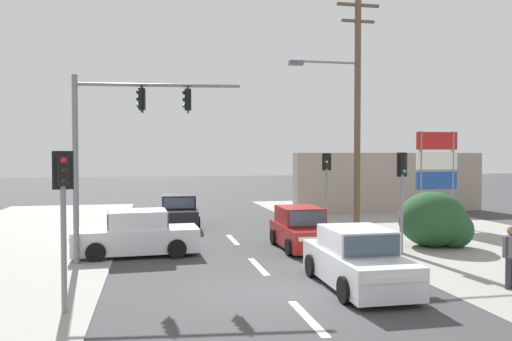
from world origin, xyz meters
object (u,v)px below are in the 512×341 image
at_px(sedan_crossing_left, 137,235).
at_px(sedan_receding_far, 357,260).
at_px(pedestal_signal_left_kerb, 63,203).
at_px(pedestrian_at_kerb, 511,254).
at_px(traffic_signal_mast, 117,134).
at_px(pedestal_signal_far_median, 327,177).
at_px(hatchback_oncoming_near, 301,230).
at_px(pedestal_signal_right_kerb, 402,185).
at_px(sedan_kerbside_parked, 179,212).
at_px(shopping_plaza_sign, 437,165).
at_px(utility_pole_midground_right, 354,108).

relative_size(sedan_crossing_left, sedan_receding_far, 1.01).
height_order(pedestal_signal_left_kerb, pedestrian_at_kerb, pedestal_signal_left_kerb).
xyz_separation_m(traffic_signal_mast, pedestal_signal_far_median, (9.46, 6.74, -1.73)).
bearing_deg(sedan_receding_far, hatchback_oncoming_near, 88.35).
bearing_deg(pedestrian_at_kerb, pedestal_signal_right_kerb, 96.68).
height_order(pedestal_signal_right_kerb, sedan_kerbside_parked, pedestal_signal_right_kerb).
bearing_deg(pedestrian_at_kerb, hatchback_oncoming_near, 118.91).
distance_m(pedestal_signal_far_median, sedan_crossing_left, 10.62).
height_order(pedestal_signal_left_kerb, pedestal_signal_far_median, same).
distance_m(hatchback_oncoming_near, sedan_kerbside_parked, 7.79).
bearing_deg(pedestal_signal_right_kerb, shopping_plaza_sign, 49.62).
xyz_separation_m(pedestal_signal_far_median, sedan_kerbside_parked, (-7.12, 1.10, -1.71)).
bearing_deg(sedan_receding_far, shopping_plaza_sign, 49.21).
height_order(pedestal_signal_far_median, sedan_crossing_left, pedestal_signal_far_median).
xyz_separation_m(sedan_crossing_left, pedestrian_at_kerb, (9.55, -6.52, 0.22)).
bearing_deg(sedan_receding_far, pedestal_signal_left_kerb, -174.16).
height_order(shopping_plaza_sign, sedan_receding_far, shopping_plaza_sign).
bearing_deg(sedan_kerbside_parked, pedestal_signal_left_kerb, -103.86).
distance_m(pedestal_signal_right_kerb, pedestal_signal_far_median, 7.34).
height_order(pedestal_signal_right_kerb, sedan_receding_far, pedestal_signal_right_kerb).
bearing_deg(sedan_crossing_left, sedan_receding_far, -43.43).
relative_size(hatchback_oncoming_near, sedan_receding_far, 0.86).
relative_size(pedestal_signal_right_kerb, pedestal_signal_far_median, 1.00).
bearing_deg(pedestal_signal_left_kerb, utility_pole_midground_right, 37.54).
relative_size(utility_pole_midground_right, traffic_signal_mast, 1.67).
bearing_deg(traffic_signal_mast, pedestal_signal_far_median, 35.45).
height_order(pedestal_signal_left_kerb, hatchback_oncoming_near, pedestal_signal_left_kerb).
bearing_deg(pedestal_signal_right_kerb, sedan_kerbside_parked, 130.52).
height_order(pedestal_signal_left_kerb, shopping_plaza_sign, shopping_plaza_sign).
height_order(sedan_kerbside_parked, pedestrian_at_kerb, pedestrian_at_kerb).
distance_m(traffic_signal_mast, pedestal_signal_right_kerb, 9.73).
relative_size(sedan_kerbside_parked, pedestrian_at_kerb, 2.64).
relative_size(utility_pole_midground_right, sedan_receding_far, 2.35).
height_order(sedan_crossing_left, pedestrian_at_kerb, pedestrian_at_kerb).
bearing_deg(pedestal_signal_far_median, utility_pole_midground_right, -94.01).
bearing_deg(pedestal_signal_right_kerb, traffic_signal_mast, 176.40).
height_order(hatchback_oncoming_near, sedan_kerbside_parked, sedan_kerbside_parked).
height_order(utility_pole_midground_right, pedestal_signal_right_kerb, utility_pole_midground_right).
height_order(pedestal_signal_far_median, sedan_kerbside_parked, pedestal_signal_far_median).
bearing_deg(traffic_signal_mast, hatchback_oncoming_near, 10.83).
distance_m(pedestal_signal_far_median, sedan_receding_far, 11.55).
xyz_separation_m(hatchback_oncoming_near, sedan_kerbside_parked, (-4.15, 6.60, 0.00)).
distance_m(pedestal_signal_right_kerb, sedan_kerbside_parked, 11.23).
height_order(utility_pole_midground_right, sedan_receding_far, utility_pole_midground_right).
xyz_separation_m(utility_pole_midground_right, pedestrian_at_kerb, (0.92, -8.01, -4.44)).
relative_size(pedestal_signal_right_kerb, sedan_receding_far, 0.84).
height_order(pedestal_signal_right_kerb, pedestal_signal_far_median, same).
relative_size(pedestal_signal_left_kerb, sedan_receding_far, 0.84).
xyz_separation_m(hatchback_oncoming_near, pedestrian_at_kerb, (3.62, -6.55, 0.22)).
distance_m(shopping_plaza_sign, sedan_receding_far, 12.60).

